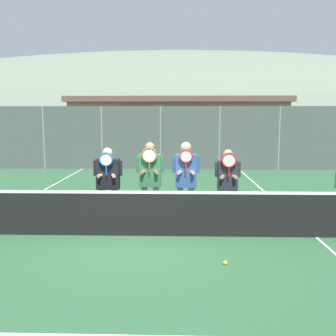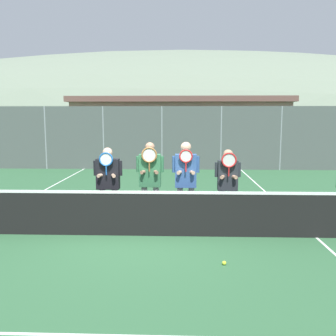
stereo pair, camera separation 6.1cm
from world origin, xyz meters
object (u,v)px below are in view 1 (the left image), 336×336
player_rightmost (228,181)px  car_far_left (79,144)px  car_center (271,145)px  player_center_left (150,177)px  player_center_right (186,177)px  tennis_ball_on_court (225,263)px  car_left_of_center (175,145)px  player_leftmost (108,180)px

player_rightmost → car_far_left: bearing=118.0°
car_center → player_rightmost: bearing=-107.8°
player_center_left → car_center: player_center_left is taller
car_center → player_center_right: bearing=-111.5°
player_rightmost → player_center_left: bearing=-179.3°
player_center_right → tennis_ball_on_court: size_ratio=27.44×
tennis_ball_on_court → car_left_of_center: bearing=93.9°
car_center → tennis_ball_on_court: 14.62m
player_center_left → car_center: size_ratio=0.44×
player_center_left → player_rightmost: 1.68m
player_center_left → car_far_left: (-4.89, 12.39, -0.22)m
player_rightmost → car_left_of_center: (-1.24, 11.80, -0.09)m
car_far_left → car_left_of_center: size_ratio=1.03×
player_center_left → car_center: 13.08m
player_center_left → tennis_ball_on_court: (1.38, -2.13, -1.07)m
player_leftmost → car_left_of_center: size_ratio=0.38×
player_center_left → car_far_left: size_ratio=0.39×
player_leftmost → car_center: size_ratio=0.41×
player_rightmost → car_left_of_center: car_left_of_center is taller
player_leftmost → car_far_left: bearing=107.8°
player_center_right → player_rightmost: size_ratio=1.10×
car_far_left → car_left_of_center: (5.33, -0.56, 0.05)m
player_rightmost → tennis_ball_on_court: player_rightmost is taller
player_leftmost → player_center_right: player_center_right is taller
player_center_right → car_left_of_center: bearing=91.6°
player_center_right → car_center: size_ratio=0.44×
player_center_right → car_left_of_center: player_center_right is taller
tennis_ball_on_court → player_leftmost: bearing=137.4°
car_left_of_center → player_leftmost: bearing=-96.5°
car_far_left → car_center: size_ratio=1.14×
player_leftmost → tennis_ball_on_court: (2.30, -2.11, -1.00)m
player_leftmost → player_rightmost: player_leftmost is taller
car_center → tennis_ball_on_court: bearing=-106.3°
car_left_of_center → car_center: size_ratio=1.10×
player_leftmost → car_center: car_center is taller
player_leftmost → player_center_right: size_ratio=0.93×
player_center_left → player_center_right: (0.77, -0.07, 0.01)m
car_far_left → player_leftmost: bearing=-72.2°
player_leftmost → player_center_left: size_ratio=0.94×
player_center_left → player_rightmost: bearing=0.7°
car_center → tennis_ball_on_court: size_ratio=61.67×
player_leftmost → car_center: (6.39, 11.89, -0.14)m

